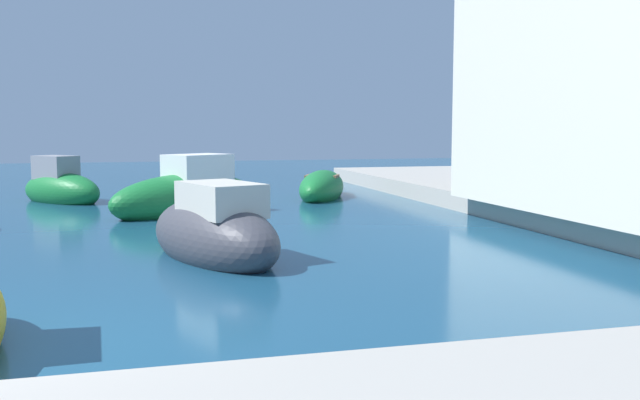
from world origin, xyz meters
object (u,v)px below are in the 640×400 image
moored_boat_4 (61,188)px  moored_boat_2 (322,188)px  moored_boat_1 (189,195)px  moored_boat_3 (214,233)px

moored_boat_4 → moored_boat_2: bearing=44.1°
moored_boat_1 → moored_boat_4: size_ratio=1.41×
moored_boat_3 → moored_boat_4: 10.98m
moored_boat_1 → moored_boat_4: bearing=-81.5°
moored_boat_1 → moored_boat_2: moored_boat_1 is taller
moored_boat_1 → moored_boat_3: size_ratio=1.16×
moored_boat_1 → moored_boat_3: moored_boat_1 is taller
moored_boat_4 → moored_boat_3: bearing=-21.7°
moored_boat_2 → moored_boat_3: moored_boat_3 is taller
moored_boat_1 → moored_boat_3: (-0.06, -6.57, -0.03)m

